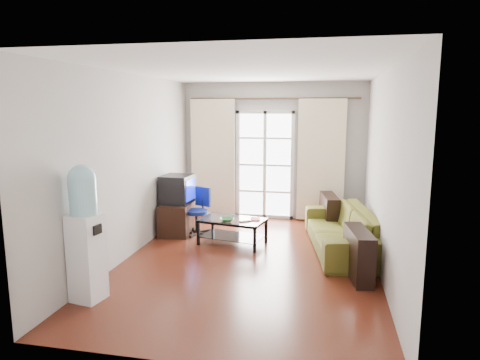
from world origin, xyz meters
name	(u,v)px	position (x,y,z in m)	size (l,w,h in m)	color
floor	(249,261)	(0.00, 0.00, 0.00)	(5.20, 5.20, 0.00)	#5A2415
ceiling	(250,71)	(0.00, 0.00, 2.70)	(5.20, 5.20, 0.00)	white
wall_back	(273,151)	(0.00, 2.60, 1.35)	(3.60, 0.02, 2.70)	#B9B4B0
wall_front	(192,214)	(0.00, -2.60, 1.35)	(3.60, 0.02, 2.70)	#B9B4B0
wall_left	(130,166)	(-1.80, 0.00, 1.35)	(0.02, 5.20, 2.70)	#B9B4B0
wall_right	(384,173)	(1.80, 0.00, 1.35)	(0.02, 5.20, 2.70)	#B9B4B0
french_door	(265,165)	(-0.15, 2.54, 1.07)	(1.16, 0.06, 2.15)	white
curtain_rod	(273,99)	(0.00, 2.50, 2.38)	(0.04, 0.04, 3.30)	#4C3F2D
curtain_left	(213,158)	(-1.20, 2.48, 1.20)	(0.90, 0.07, 2.35)	#FAEDC9
curtain_right	(321,161)	(0.95, 2.48, 1.20)	(0.90, 0.07, 2.35)	#FAEDC9
radiator	(312,204)	(0.80, 2.50, 0.33)	(0.64, 0.12, 0.64)	gray
sofa	(341,229)	(1.32, 0.80, 0.33)	(1.23, 2.34, 0.65)	brown
coffee_table	(232,228)	(-0.41, 0.74, 0.27)	(1.13, 0.78, 0.42)	silver
bowl	(227,220)	(-0.47, 0.57, 0.45)	(0.27, 0.27, 0.05)	#338D3D
book	(251,219)	(-0.11, 0.76, 0.43)	(0.17, 0.22, 0.02)	maroon
remote	(245,221)	(-0.18, 0.60, 0.43)	(0.17, 0.05, 0.02)	black
tv_stand	(176,218)	(-1.52, 1.12, 0.27)	(0.50, 0.75, 0.55)	black
crt_tv	(176,189)	(-1.52, 1.17, 0.79)	(0.57, 0.56, 0.49)	black
task_chair	(198,220)	(-1.14, 1.18, 0.24)	(0.74, 0.74, 0.82)	black
water_cooler	(85,231)	(-1.60, -1.61, 0.83)	(0.38, 0.37, 1.58)	white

